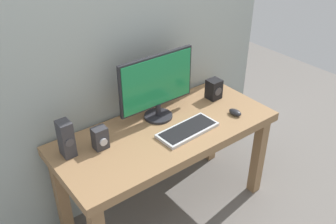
# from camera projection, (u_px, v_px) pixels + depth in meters

# --- Properties ---
(ground_plane) EXTENTS (6.00, 6.00, 0.00)m
(ground_plane) POSITION_uv_depth(u_px,v_px,m) (167.00, 208.00, 2.71)
(ground_plane) COLOR slate
(desk) EXTENTS (1.43, 0.62, 0.70)m
(desk) POSITION_uv_depth(u_px,v_px,m) (166.00, 141.00, 2.39)
(desk) COLOR #936D47
(desk) RESTS_ON ground_plane
(monitor) EXTENTS (0.54, 0.19, 0.44)m
(monitor) POSITION_uv_depth(u_px,v_px,m) (157.00, 85.00, 2.34)
(monitor) COLOR #232328
(monitor) RESTS_ON desk
(keyboard_primary) EXTENTS (0.40, 0.19, 0.02)m
(keyboard_primary) POSITION_uv_depth(u_px,v_px,m) (188.00, 130.00, 2.31)
(keyboard_primary) COLOR silver
(keyboard_primary) RESTS_ON desk
(mouse) EXTENTS (0.06, 0.10, 0.04)m
(mouse) POSITION_uv_depth(u_px,v_px,m) (235.00, 112.00, 2.47)
(mouse) COLOR #232328
(mouse) RESTS_ON desk
(speaker_right) EXTENTS (0.09, 0.09, 0.14)m
(speaker_right) POSITION_uv_depth(u_px,v_px,m) (214.00, 89.00, 2.64)
(speaker_right) COLOR black
(speaker_right) RESTS_ON desk
(speaker_left) EXTENTS (0.07, 0.09, 0.22)m
(speaker_left) POSITION_uv_depth(u_px,v_px,m) (66.00, 139.00, 2.06)
(speaker_left) COLOR #333338
(speaker_left) RESTS_ON desk
(audio_controller) EXTENTS (0.08, 0.08, 0.14)m
(audio_controller) POSITION_uv_depth(u_px,v_px,m) (100.00, 138.00, 2.14)
(audio_controller) COLOR #333338
(audio_controller) RESTS_ON desk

